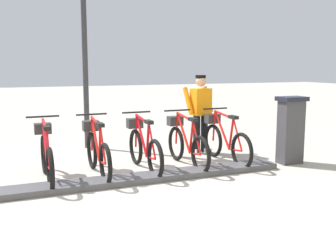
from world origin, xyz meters
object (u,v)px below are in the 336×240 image
Objects in this scene: payment_kiosk at (291,129)px; bike_docked_2 at (143,147)px; worker_near_rack at (200,111)px; bike_docked_4 at (46,154)px; lamp_post at (84,29)px; bike_docked_0 at (225,140)px; bike_docked_3 at (97,150)px; bike_docked_1 at (186,143)px.

payment_kiosk is 0.74× the size of bike_docked_2.
payment_kiosk is at bearing -140.41° from worker_near_rack.
bike_docked_4 is 0.42× the size of lamp_post.
bike_docked_4 is (0.00, 3.31, 0.00)m from bike_docked_0.
payment_kiosk is at bearing -130.50° from lamp_post.
payment_kiosk is 0.77× the size of worker_near_rack.
payment_kiosk is at bearing -99.09° from bike_docked_3.
bike_docked_2 is (0.00, 0.83, 0.00)m from bike_docked_1.
bike_docked_0 is 2.48m from bike_docked_3.
bike_docked_3 is at bearing -90.00° from bike_docked_4.
worker_near_rack reaches higher than bike_docked_0.
bike_docked_0 is at bearing -90.00° from bike_docked_2.
worker_near_rack is (0.87, -3.21, 0.48)m from bike_docked_4.
payment_kiosk is 3.63m from bike_docked_3.
worker_near_rack is 3.11m from lamp_post.
bike_docked_1 is at bearing -90.00° from bike_docked_2.
bike_docked_3 is at bearing 109.95° from worker_near_rack.
lamp_post is at bearing 56.64° from worker_near_rack.
payment_kiosk is at bearing -101.75° from bike_docked_2.
worker_near_rack reaches higher than bike_docked_1.
lamp_post reaches higher than bike_docked_2.
bike_docked_0 is 1.65m from bike_docked_2.
payment_kiosk is 0.74× the size of bike_docked_3.
lamp_post reaches higher than bike_docked_0.
lamp_post is at bearing -5.73° from bike_docked_3.
bike_docked_4 is at bearing 90.00° from bike_docked_3.
bike_docked_3 is at bearing 80.91° from payment_kiosk.
bike_docked_3 is at bearing 90.00° from bike_docked_1.
bike_docked_0 is 1.04× the size of worker_near_rack.
bike_docked_3 is at bearing 90.00° from bike_docked_0.
bike_docked_3 is at bearing 90.00° from bike_docked_2.
bike_docked_2 is at bearing 78.25° from payment_kiosk.
payment_kiosk reaches higher than bike_docked_4.
bike_docked_3 is (0.00, 2.48, 0.00)m from bike_docked_0.
bike_docked_4 is at bearing 155.21° from lamp_post.
bike_docked_2 is at bearing -165.35° from lamp_post.
payment_kiosk is 4.44m from bike_docked_4.
bike_docked_3 is (0.00, 1.65, 0.00)m from bike_docked_1.
bike_docked_0 and bike_docked_4 have the same top height.
payment_kiosk is at bearing -117.59° from bike_docked_0.
bike_docked_3 is 1.00× the size of bike_docked_4.
worker_near_rack is at bearing -70.05° from bike_docked_3.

